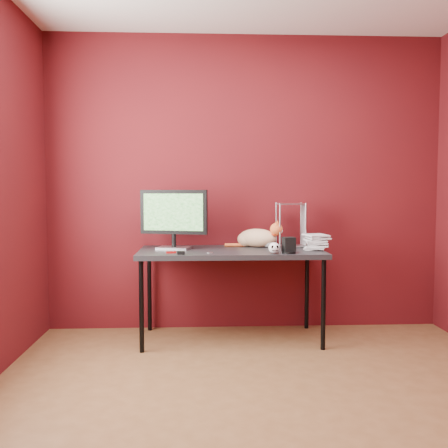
{
  "coord_description": "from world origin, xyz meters",
  "views": [
    {
      "loc": [
        -0.4,
        -2.69,
        1.25
      ],
      "look_at": [
        -0.22,
        1.15,
        0.98
      ],
      "focal_mm": 40.0,
      "sensor_mm": 36.0,
      "label": 1
    }
  ],
  "objects_px": {
    "monitor": "(174,216)",
    "book_stack": "(307,167)",
    "cat": "(258,238)",
    "skull_mug": "(274,248)",
    "desk": "(231,256)",
    "speaker": "(289,246)"
  },
  "relations": [
    {
      "from": "monitor",
      "to": "book_stack",
      "type": "xyz_separation_m",
      "value": [
        1.1,
        -0.03,
        0.41
      ]
    },
    {
      "from": "monitor",
      "to": "cat",
      "type": "height_order",
      "value": "monitor"
    },
    {
      "from": "skull_mug",
      "to": "cat",
      "type": "bearing_deg",
      "value": 98.74
    },
    {
      "from": "desk",
      "to": "speaker",
      "type": "bearing_deg",
      "value": -29.96
    },
    {
      "from": "skull_mug",
      "to": "speaker",
      "type": "xyz_separation_m",
      "value": [
        0.12,
        0.02,
        0.01
      ]
    },
    {
      "from": "monitor",
      "to": "speaker",
      "type": "relative_size",
      "value": 4.44
    },
    {
      "from": "cat",
      "to": "speaker",
      "type": "distance_m",
      "value": 0.47
    },
    {
      "from": "desk",
      "to": "cat",
      "type": "xyz_separation_m",
      "value": [
        0.24,
        0.18,
        0.13
      ]
    },
    {
      "from": "book_stack",
      "to": "monitor",
      "type": "bearing_deg",
      "value": 178.64
    },
    {
      "from": "book_stack",
      "to": "skull_mug",
      "type": "bearing_deg",
      "value": -136.45
    },
    {
      "from": "speaker",
      "to": "book_stack",
      "type": "distance_m",
      "value": 0.71
    },
    {
      "from": "monitor",
      "to": "cat",
      "type": "xyz_separation_m",
      "value": [
        0.71,
        0.13,
        -0.19
      ]
    },
    {
      "from": "monitor",
      "to": "speaker",
      "type": "height_order",
      "value": "monitor"
    },
    {
      "from": "monitor",
      "to": "skull_mug",
      "type": "relative_size",
      "value": 6.28
    },
    {
      "from": "cat",
      "to": "book_stack",
      "type": "distance_m",
      "value": 0.73
    },
    {
      "from": "cat",
      "to": "skull_mug",
      "type": "height_order",
      "value": "cat"
    },
    {
      "from": "cat",
      "to": "speaker",
      "type": "bearing_deg",
      "value": -43.31
    },
    {
      "from": "skull_mug",
      "to": "speaker",
      "type": "relative_size",
      "value": 0.71
    },
    {
      "from": "monitor",
      "to": "cat",
      "type": "relative_size",
      "value": 1.14
    },
    {
      "from": "desk",
      "to": "book_stack",
      "type": "bearing_deg",
      "value": 2.72
    },
    {
      "from": "monitor",
      "to": "skull_mug",
      "type": "distance_m",
      "value": 0.88
    },
    {
      "from": "monitor",
      "to": "book_stack",
      "type": "distance_m",
      "value": 1.17
    }
  ]
}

